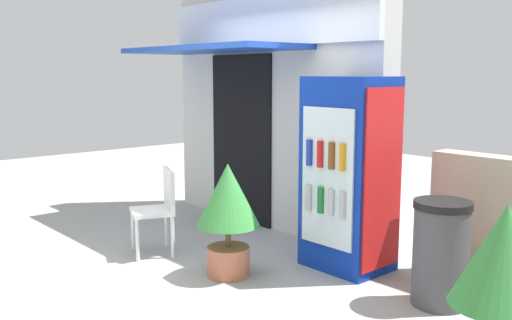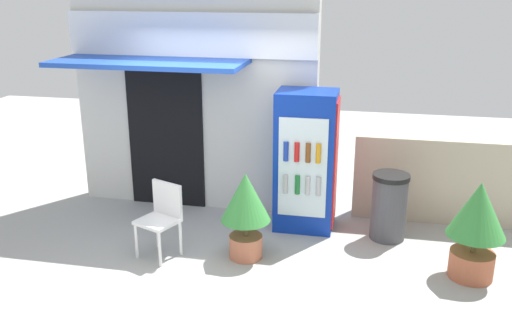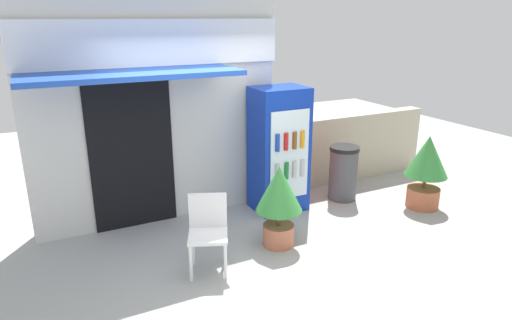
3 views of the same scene
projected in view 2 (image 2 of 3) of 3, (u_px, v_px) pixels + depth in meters
The scene contains 8 objects.
ground at pixel (199, 258), 6.49m from camera, with size 16.00×16.00×0.00m, color #A3A39E.
storefront_building at pixel (193, 90), 7.57m from camera, with size 3.34×1.22×3.23m.
drink_cooler at pixel (306, 161), 7.05m from camera, with size 0.76×0.65×1.79m.
plastic_chair at pixel (162, 214), 6.44m from camera, with size 0.54×0.53×0.87m.
potted_plant_near_shop at pixel (246, 206), 6.32m from camera, with size 0.57×0.57×1.03m.
potted_plant_curbside at pixel (477, 222), 5.88m from camera, with size 0.61×0.61×1.10m.
trash_bin at pixel (389, 206), 6.87m from camera, with size 0.45×0.45×0.84m.
stone_boundary_wall at pixel (453, 181), 7.30m from camera, with size 2.57×0.24×1.14m, color #B7AD93.
Camera 2 is at (1.84, -5.55, 3.10)m, focal length 39.15 mm.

